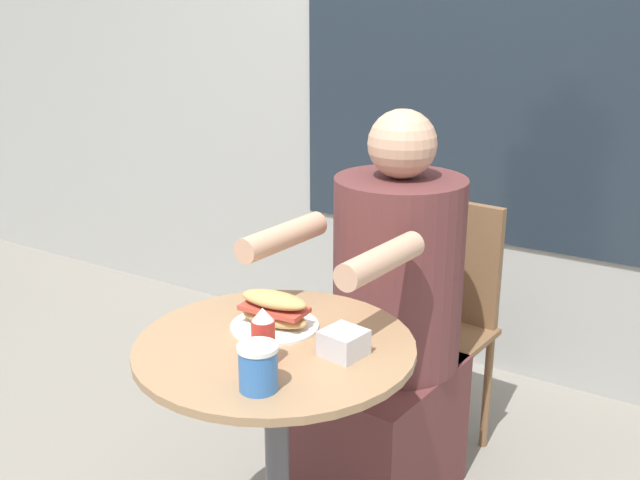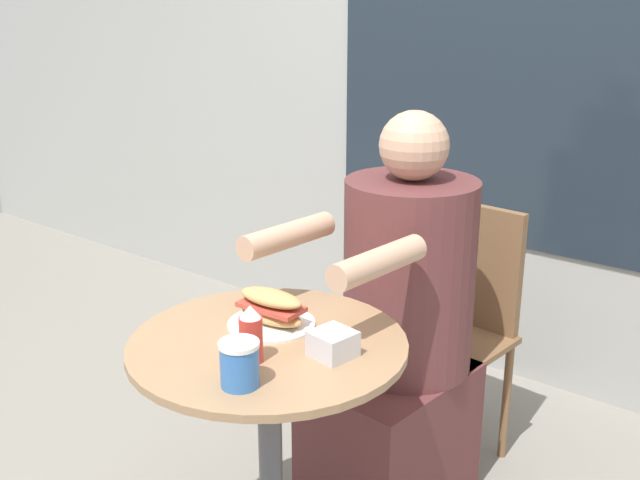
% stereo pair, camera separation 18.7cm
% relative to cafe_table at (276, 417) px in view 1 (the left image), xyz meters
% --- Properties ---
extents(storefront_wall, '(8.00, 0.09, 2.80)m').
position_rel_cafe_table_xyz_m(storefront_wall, '(-0.00, 1.56, 0.86)').
color(storefront_wall, '#9E9E99').
rests_on(storefront_wall, ground_plane).
extents(cafe_table, '(0.67, 0.67, 0.74)m').
position_rel_cafe_table_xyz_m(cafe_table, '(0.00, 0.00, 0.00)').
color(cafe_table, '#997551').
rests_on(cafe_table, ground_plane).
extents(diner_chair, '(0.41, 0.41, 0.87)m').
position_rel_cafe_table_xyz_m(diner_chair, '(0.05, 0.89, -0.01)').
color(diner_chair, brown).
rests_on(diner_chair, ground_plane).
extents(seated_diner, '(0.42, 0.71, 1.22)m').
position_rel_cafe_table_xyz_m(seated_diner, '(0.03, 0.54, -0.01)').
color(seated_diner, brown).
rests_on(seated_diner, ground_plane).
extents(sandwich_on_plate, '(0.22, 0.22, 0.09)m').
position_rel_cafe_table_xyz_m(sandwich_on_plate, '(-0.05, 0.07, 0.24)').
color(sandwich_on_plate, white).
rests_on(sandwich_on_plate, cafe_table).
extents(drink_cup, '(0.09, 0.09, 0.10)m').
position_rel_cafe_table_xyz_m(drink_cup, '(0.10, -0.20, 0.25)').
color(drink_cup, '#336BB7').
rests_on(drink_cup, cafe_table).
extents(napkin_box, '(0.10, 0.10, 0.06)m').
position_rel_cafe_table_xyz_m(napkin_box, '(0.17, 0.03, 0.23)').
color(napkin_box, silver).
rests_on(napkin_box, cafe_table).
extents(condiment_bottle, '(0.05, 0.05, 0.14)m').
position_rel_cafe_table_xyz_m(condiment_bottle, '(0.04, -0.10, 0.27)').
color(condiment_bottle, red).
rests_on(condiment_bottle, cafe_table).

